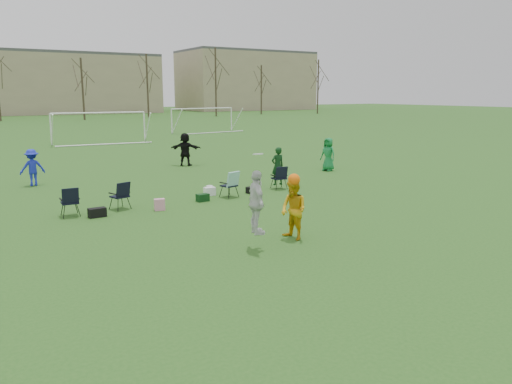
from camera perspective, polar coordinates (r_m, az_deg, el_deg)
ground at (r=11.62m, az=3.30°, el=-8.70°), size 260.00×260.00×0.00m
fielder_blue at (r=23.65m, az=-24.20°, el=2.57°), size 1.06×0.65×1.59m
fielder_green_far at (r=26.05m, az=8.24°, el=4.29°), size 0.75×0.95×1.71m
fielder_black at (r=27.87m, az=-8.09°, el=4.86°), size 1.67×1.44×1.82m
center_contest at (r=13.19m, az=2.57°, el=-1.64°), size 2.02×1.24×2.50m
sideline_setup at (r=18.98m, az=-6.20°, el=0.78°), size 9.13×2.12×1.75m
goal_mid at (r=42.28m, az=-17.50°, el=7.99°), size 7.40×0.63×2.46m
goal_right at (r=52.01m, az=-6.11°, el=8.96°), size 7.35×1.14×2.46m
tree_line at (r=79.09m, az=-27.21°, el=10.87°), size 110.28×3.28×11.40m
building_row at (r=105.78m, az=-24.85°, el=11.35°), size 126.00×16.00×13.00m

